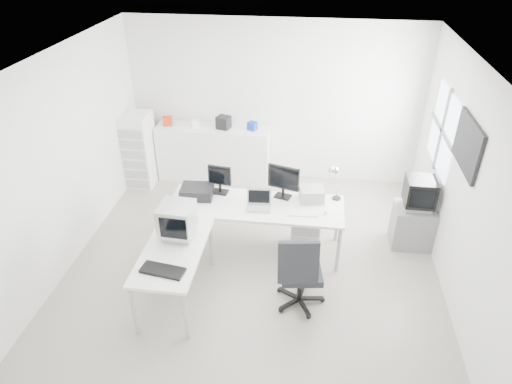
# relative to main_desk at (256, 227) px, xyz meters

# --- Properties ---
(floor) EXTENTS (5.00, 5.00, 0.01)m
(floor) POSITION_rel_main_desk_xyz_m (0.01, -0.28, -0.38)
(floor) COLOR beige
(floor) RESTS_ON ground
(ceiling) EXTENTS (5.00, 5.00, 0.01)m
(ceiling) POSITION_rel_main_desk_xyz_m (0.01, -0.28, 2.42)
(ceiling) COLOR white
(ceiling) RESTS_ON back_wall
(back_wall) EXTENTS (5.00, 0.02, 2.80)m
(back_wall) POSITION_rel_main_desk_xyz_m (0.01, 2.22, 1.02)
(back_wall) COLOR silver
(back_wall) RESTS_ON floor
(left_wall) EXTENTS (0.02, 5.00, 2.80)m
(left_wall) POSITION_rel_main_desk_xyz_m (-2.49, -0.28, 1.02)
(left_wall) COLOR silver
(left_wall) RESTS_ON floor
(right_wall) EXTENTS (0.02, 5.00, 2.80)m
(right_wall) POSITION_rel_main_desk_xyz_m (2.51, -0.28, 1.02)
(right_wall) COLOR silver
(right_wall) RESTS_ON floor
(window) EXTENTS (0.02, 1.20, 1.10)m
(window) POSITION_rel_main_desk_xyz_m (2.49, 0.92, 1.23)
(window) COLOR white
(window) RESTS_ON right_wall
(wall_picture) EXTENTS (0.04, 0.90, 0.60)m
(wall_picture) POSITION_rel_main_desk_xyz_m (2.48, -0.18, 1.52)
(wall_picture) COLOR black
(wall_picture) RESTS_ON right_wall
(main_desk) EXTENTS (2.40, 0.80, 0.75)m
(main_desk) POSITION_rel_main_desk_xyz_m (0.00, 0.00, 0.00)
(main_desk) COLOR white
(main_desk) RESTS_ON floor
(side_desk) EXTENTS (0.70, 1.40, 0.75)m
(side_desk) POSITION_rel_main_desk_xyz_m (-0.85, -1.10, 0.00)
(side_desk) COLOR white
(side_desk) RESTS_ON floor
(drawer_pedestal) EXTENTS (0.40, 0.50, 0.60)m
(drawer_pedestal) POSITION_rel_main_desk_xyz_m (0.70, 0.05, -0.08)
(drawer_pedestal) COLOR white
(drawer_pedestal) RESTS_ON floor
(inkjet_printer) EXTENTS (0.47, 0.37, 0.16)m
(inkjet_printer) POSITION_rel_main_desk_xyz_m (-0.85, 0.10, 0.45)
(inkjet_printer) COLOR black
(inkjet_printer) RESTS_ON main_desk
(lcd_monitor_small) EXTENTS (0.35, 0.23, 0.42)m
(lcd_monitor_small) POSITION_rel_main_desk_xyz_m (-0.55, 0.25, 0.58)
(lcd_monitor_small) COLOR black
(lcd_monitor_small) RESTS_ON main_desk
(lcd_monitor_large) EXTENTS (0.49, 0.30, 0.47)m
(lcd_monitor_large) POSITION_rel_main_desk_xyz_m (0.35, 0.25, 0.61)
(lcd_monitor_large) COLOR black
(lcd_monitor_large) RESTS_ON main_desk
(laptop) EXTENTS (0.37, 0.38, 0.23)m
(laptop) POSITION_rel_main_desk_xyz_m (0.05, -0.10, 0.49)
(laptop) COLOR #B7B7BA
(laptop) RESTS_ON main_desk
(white_keyboard) EXTENTS (0.40, 0.14, 0.02)m
(white_keyboard) POSITION_rel_main_desk_xyz_m (0.65, -0.15, 0.38)
(white_keyboard) COLOR white
(white_keyboard) RESTS_ON main_desk
(white_mouse) EXTENTS (0.06, 0.06, 0.06)m
(white_mouse) POSITION_rel_main_desk_xyz_m (0.95, -0.10, 0.40)
(white_mouse) COLOR white
(white_mouse) RESTS_ON main_desk
(laser_printer) EXTENTS (0.37, 0.33, 0.19)m
(laser_printer) POSITION_rel_main_desk_xyz_m (0.75, 0.22, 0.47)
(laser_printer) COLOR #A1A1A1
(laser_printer) RESTS_ON main_desk
(desk_lamp) EXTENTS (0.18, 0.18, 0.52)m
(desk_lamp) POSITION_rel_main_desk_xyz_m (1.10, 0.30, 0.63)
(desk_lamp) COLOR silver
(desk_lamp) RESTS_ON main_desk
(crt_monitor) EXTENTS (0.46, 0.46, 0.51)m
(crt_monitor) POSITION_rel_main_desk_xyz_m (-0.85, -0.85, 0.63)
(crt_monitor) COLOR #B7B7BA
(crt_monitor) RESTS_ON side_desk
(black_keyboard) EXTENTS (0.52, 0.27, 0.03)m
(black_keyboard) POSITION_rel_main_desk_xyz_m (-0.85, -1.50, 0.39)
(black_keyboard) COLOR black
(black_keyboard) RESTS_ON side_desk
(office_chair) EXTENTS (0.72, 0.72, 1.10)m
(office_chair) POSITION_rel_main_desk_xyz_m (0.68, -1.00, 0.17)
(office_chair) COLOR #292B2E
(office_chair) RESTS_ON floor
(tv_cabinet) EXTENTS (0.57, 0.47, 0.63)m
(tv_cabinet) POSITION_rel_main_desk_xyz_m (2.23, 0.41, -0.06)
(tv_cabinet) COLOR slate
(tv_cabinet) RESTS_ON floor
(crt_tv) EXTENTS (0.50, 0.48, 0.45)m
(crt_tv) POSITION_rel_main_desk_xyz_m (2.23, 0.41, 0.48)
(crt_tv) COLOR black
(crt_tv) RESTS_ON tv_cabinet
(sideboard) EXTENTS (1.99, 0.50, 0.99)m
(sideboard) POSITION_rel_main_desk_xyz_m (-1.03, 1.96, 0.12)
(sideboard) COLOR white
(sideboard) RESTS_ON floor
(clutter_box_a) EXTENTS (0.18, 0.17, 0.15)m
(clutter_box_a) POSITION_rel_main_desk_xyz_m (-1.83, 1.96, 0.70)
(clutter_box_a) COLOR #B53119
(clutter_box_a) RESTS_ON sideboard
(clutter_box_b) EXTENTS (0.15, 0.14, 0.12)m
(clutter_box_b) POSITION_rel_main_desk_xyz_m (-1.33, 1.96, 0.68)
(clutter_box_b) COLOR white
(clutter_box_b) RESTS_ON sideboard
(clutter_box_c) EXTENTS (0.26, 0.25, 0.22)m
(clutter_box_c) POSITION_rel_main_desk_xyz_m (-0.83, 1.96, 0.73)
(clutter_box_c) COLOR black
(clutter_box_c) RESTS_ON sideboard
(clutter_box_d) EXTENTS (0.18, 0.17, 0.14)m
(clutter_box_d) POSITION_rel_main_desk_xyz_m (-0.33, 1.96, 0.69)
(clutter_box_d) COLOR #162E9D
(clutter_box_d) RESTS_ON sideboard
(clutter_bottle) EXTENTS (0.07, 0.07, 0.22)m
(clutter_bottle) POSITION_rel_main_desk_xyz_m (-2.13, 2.00, 0.73)
(clutter_bottle) COLOR white
(clutter_bottle) RESTS_ON sideboard
(filing_cabinet) EXTENTS (0.46, 0.54, 1.31)m
(filing_cabinet) POSITION_rel_main_desk_xyz_m (-2.27, 1.61, 0.28)
(filing_cabinet) COLOR white
(filing_cabinet) RESTS_ON floor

